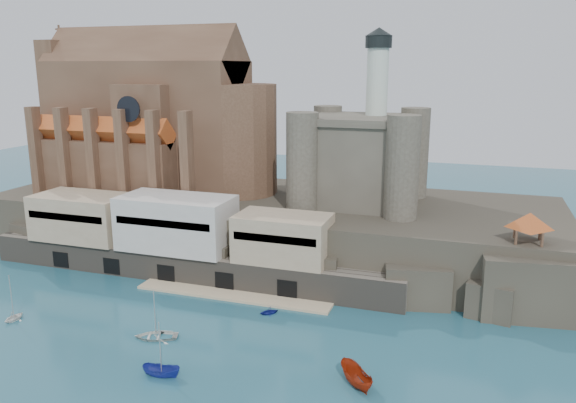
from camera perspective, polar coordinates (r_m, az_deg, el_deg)
The scene contains 12 objects.
ground at distance 71.01m, azimuth -13.31°, elevation -14.55°, with size 300.00×300.00×0.00m, color #1B4B5B.
promontory at distance 102.23m, azimuth -1.94°, elevation -2.42°, with size 100.00×36.00×10.00m.
quay at distance 91.90m, azimuth -11.40°, elevation -3.78°, with size 70.00×12.00×13.05m.
church at distance 111.68m, azimuth -13.24°, elevation 7.59°, with size 47.00×25.93×30.51m.
castle_keep at distance 96.61m, azimuth 7.47°, elevation 4.67°, with size 21.20×21.20×29.30m.
rock_outcrop at distance 84.00m, azimuth 22.78°, elevation -7.76°, with size 14.50×10.50×8.70m.
pavilion at distance 81.57m, azimuth 23.32°, elevation -1.99°, with size 6.40×6.40×5.40m.
boat_2 at distance 65.84m, azimuth -12.71°, elevation -16.90°, with size 1.67×1.71×4.44m, color navy.
boat_4 at distance 84.96m, azimuth -26.05°, elevation -10.78°, with size 2.62×1.60×3.04m, color white.
boat_5 at distance 63.45m, azimuth 6.86°, elevation -17.91°, with size 2.08×2.13×5.52m, color #99270C.
boat_6 at distance 74.03m, azimuth -13.24°, elevation -13.32°, with size 3.86×1.12×5.40m, color silver.
boat_7 at distance 78.50m, azimuth -1.93°, elevation -11.33°, with size 2.25×1.37×2.61m, color navy.
Camera 1 is at (34.40, -52.64, 32.98)m, focal length 35.00 mm.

